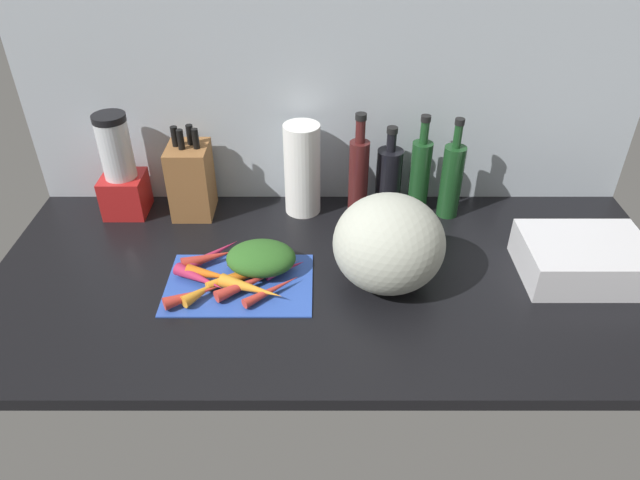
% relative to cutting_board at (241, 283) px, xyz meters
% --- Properties ---
extents(ground_plane, '(1.70, 0.80, 0.03)m').
position_rel_cutting_board_xyz_m(ground_plane, '(0.23, 0.05, -0.02)').
color(ground_plane, black).
extents(wall_back, '(1.70, 0.03, 0.60)m').
position_rel_cutting_board_xyz_m(wall_back, '(0.23, 0.43, 0.30)').
color(wall_back, '#ADB7C1').
rests_on(wall_back, ground_plane).
extents(cutting_board, '(0.35, 0.24, 0.01)m').
position_rel_cutting_board_xyz_m(cutting_board, '(0.00, 0.00, 0.00)').
color(cutting_board, '#2D51B7').
rests_on(cutting_board, ground_plane).
extents(carrot_0, '(0.13, 0.09, 0.03)m').
position_rel_cutting_board_xyz_m(carrot_0, '(-0.10, -0.07, 0.02)').
color(carrot_0, red).
rests_on(carrot_0, cutting_board).
extents(carrot_1, '(0.16, 0.13, 0.02)m').
position_rel_cutting_board_xyz_m(carrot_1, '(0.00, 0.02, 0.02)').
color(carrot_1, orange).
rests_on(carrot_1, cutting_board).
extents(carrot_2, '(0.16, 0.09, 0.03)m').
position_rel_cutting_board_xyz_m(carrot_2, '(0.03, -0.04, 0.02)').
color(carrot_2, orange).
rests_on(carrot_2, cutting_board).
extents(carrot_3, '(0.12, 0.13, 0.03)m').
position_rel_cutting_board_xyz_m(carrot_3, '(-0.07, 0.10, 0.02)').
color(carrot_3, '#B2264C').
rests_on(carrot_3, cutting_board).
extents(carrot_4, '(0.13, 0.09, 0.04)m').
position_rel_cutting_board_xyz_m(carrot_4, '(-0.09, 0.07, 0.02)').
color(carrot_4, red).
rests_on(carrot_4, cutting_board).
extents(carrot_5, '(0.14, 0.10, 0.03)m').
position_rel_cutting_board_xyz_m(carrot_5, '(-0.09, -0.01, 0.02)').
color(carrot_5, '#B2264C').
rests_on(carrot_5, cutting_board).
extents(carrot_6, '(0.17, 0.10, 0.02)m').
position_rel_cutting_board_xyz_m(carrot_6, '(0.06, 0.03, 0.02)').
color(carrot_6, orange).
rests_on(carrot_6, cutting_board).
extents(carrot_7, '(0.10, 0.08, 0.02)m').
position_rel_cutting_board_xyz_m(carrot_7, '(0.11, 0.04, 0.02)').
color(carrot_7, '#B2264C').
rests_on(carrot_7, cutting_board).
extents(carrot_8, '(0.16, 0.12, 0.03)m').
position_rel_cutting_board_xyz_m(carrot_8, '(0.03, -0.02, 0.02)').
color(carrot_8, red).
rests_on(carrot_8, cutting_board).
extents(carrot_9, '(0.12, 0.06, 0.03)m').
position_rel_cutting_board_xyz_m(carrot_9, '(-0.07, 0.01, 0.02)').
color(carrot_9, orange).
rests_on(carrot_9, cutting_board).
extents(carrot_10, '(0.13, 0.12, 0.02)m').
position_rel_cutting_board_xyz_m(carrot_10, '(0.08, -0.04, 0.02)').
color(carrot_10, red).
rests_on(carrot_10, cutting_board).
extents(carrot_11, '(0.14, 0.04, 0.03)m').
position_rel_cutting_board_xyz_m(carrot_11, '(0.04, 0.06, 0.02)').
color(carrot_11, orange).
rests_on(carrot_11, cutting_board).
extents(carrot_12, '(0.09, 0.10, 0.03)m').
position_rel_cutting_board_xyz_m(carrot_12, '(-0.08, -0.05, 0.02)').
color(carrot_12, orange).
rests_on(carrot_12, cutting_board).
extents(carrot_greens_pile, '(0.17, 0.13, 0.07)m').
position_rel_cutting_board_xyz_m(carrot_greens_pile, '(0.05, 0.05, 0.04)').
color(carrot_greens_pile, '#2D6023').
rests_on(carrot_greens_pile, cutting_board).
extents(winter_squash, '(0.26, 0.25, 0.23)m').
position_rel_cutting_board_xyz_m(winter_squash, '(0.35, 0.01, 0.11)').
color(winter_squash, '#B2B7A8').
rests_on(winter_squash, ground_plane).
extents(knife_block, '(0.11, 0.13, 0.26)m').
position_rel_cutting_board_xyz_m(knife_block, '(-0.17, 0.33, 0.10)').
color(knife_block, '#8F5D33').
rests_on(knife_block, ground_plane).
extents(blender_appliance, '(0.12, 0.12, 0.30)m').
position_rel_cutting_board_xyz_m(blender_appliance, '(-0.36, 0.34, 0.12)').
color(blender_appliance, red).
rests_on(blender_appliance, ground_plane).
extents(paper_towel_roll, '(0.10, 0.10, 0.26)m').
position_rel_cutting_board_xyz_m(paper_towel_roll, '(0.15, 0.34, 0.13)').
color(paper_towel_roll, white).
rests_on(paper_towel_roll, ground_plane).
extents(bottle_0, '(0.06, 0.06, 0.31)m').
position_rel_cutting_board_xyz_m(bottle_0, '(0.30, 0.32, 0.12)').
color(bottle_0, '#471919').
rests_on(bottle_0, ground_plane).
extents(bottle_1, '(0.07, 0.07, 0.26)m').
position_rel_cutting_board_xyz_m(bottle_1, '(0.39, 0.35, 0.10)').
color(bottle_1, black).
rests_on(bottle_1, ground_plane).
extents(bottle_2, '(0.06, 0.06, 0.29)m').
position_rel_cutting_board_xyz_m(bottle_2, '(0.47, 0.35, 0.11)').
color(bottle_2, '#19421E').
rests_on(bottle_2, ground_plane).
extents(bottle_3, '(0.06, 0.06, 0.29)m').
position_rel_cutting_board_xyz_m(bottle_3, '(0.56, 0.32, 0.11)').
color(bottle_3, '#19421E').
rests_on(bottle_3, ground_plane).
extents(dish_rack, '(0.30, 0.22, 0.09)m').
position_rel_cutting_board_xyz_m(dish_rack, '(0.84, 0.04, 0.04)').
color(dish_rack, silver).
rests_on(dish_rack, ground_plane).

